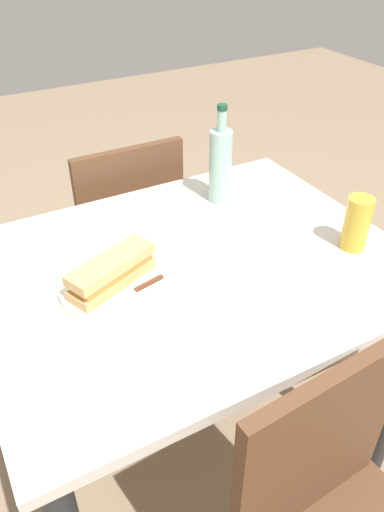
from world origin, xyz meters
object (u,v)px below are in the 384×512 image
at_px(water_bottle, 220,164).
at_px(dining_table, 192,299).
at_px(baguette_sandwich_near, 112,272).
at_px(chair_near, 124,231).
at_px(beer_glass, 357,223).
at_px(knife_near, 135,291).
at_px(plate_near, 114,286).

bearing_deg(water_bottle, dining_table, 46.91).
bearing_deg(baguette_sandwich_near, dining_table, -179.06).
xyz_separation_m(chair_near, beer_glass, (-0.35, 0.75, 0.34)).
bearing_deg(baguette_sandwich_near, beer_glass, 167.32).
distance_m(dining_table, knife_near, 0.23).
bearing_deg(baguette_sandwich_near, water_bottle, -150.60).
xyz_separation_m(dining_table, plate_near, (0.21, 0.00, 0.13)).
bearing_deg(knife_near, beer_glass, 171.42).
height_order(chair_near, knife_near, chair_near).
xyz_separation_m(baguette_sandwich_near, water_bottle, (-0.44, -0.25, 0.07)).
distance_m(water_bottle, beer_glass, 0.42).
xyz_separation_m(chair_near, knife_near, (0.22, 0.66, 0.28)).
distance_m(baguette_sandwich_near, knife_near, 0.07).
distance_m(chair_near, water_bottle, 0.56).
height_order(plate_near, water_bottle, water_bottle).
bearing_deg(dining_table, chair_near, -94.51).
bearing_deg(chair_near, baguette_sandwich_near, 67.24).
bearing_deg(chair_near, water_bottle, 115.86).
distance_m(dining_table, plate_near, 0.25).
xyz_separation_m(chair_near, baguette_sandwich_near, (0.26, 0.61, 0.32)).
relative_size(dining_table, water_bottle, 3.64).
distance_m(dining_table, baguette_sandwich_near, 0.27).
bearing_deg(chair_near, plate_near, 67.24).
relative_size(water_bottle, beer_glass, 2.02).
bearing_deg(plate_near, knife_near, 123.16).
distance_m(plate_near, knife_near, 0.06).
bearing_deg(water_bottle, knife_near, 36.26).
distance_m(dining_table, beer_glass, 0.47).
bearing_deg(dining_table, plate_near, 0.94).
relative_size(chair_near, water_bottle, 2.94).
relative_size(dining_table, plate_near, 4.19).
height_order(dining_table, chair_near, chair_near).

